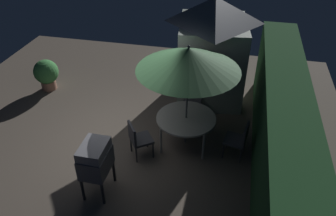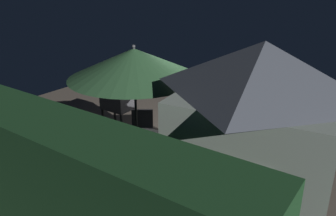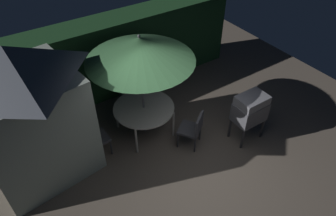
{
  "view_description": "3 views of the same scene",
  "coord_description": "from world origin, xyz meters",
  "px_view_note": "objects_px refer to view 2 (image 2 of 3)",
  "views": [
    {
      "loc": [
        5.97,
        2.43,
        5.35
      ],
      "look_at": [
        -0.42,
        1.0,
        0.82
      ],
      "focal_mm": 36.01,
      "sensor_mm": 36.0,
      "label": 1
    },
    {
      "loc": [
        -3.93,
        5.69,
        3.59
      ],
      "look_at": [
        -0.34,
        0.64,
        1.2
      ],
      "focal_mm": 36.73,
      "sensor_mm": 36.0,
      "label": 2
    },
    {
      "loc": [
        -2.72,
        -3.28,
        5.29
      ],
      "look_at": [
        0.05,
        0.92,
        0.98
      ],
      "focal_mm": 33.14,
      "sensor_mm": 36.0,
      "label": 3
    }
  ],
  "objects_px": {
    "bbq_grill": "(117,97)",
    "chair_toward_hedge": "(77,182)",
    "chair_far_side": "(142,128)",
    "garden_shed": "(255,149)",
    "patio_umbrella": "(134,63)",
    "patio_table": "(137,146)",
    "chair_near_shed": "(198,176)",
    "potted_plant_by_shed": "(297,103)"
  },
  "relations": [
    {
      "from": "bbq_grill",
      "to": "chair_toward_hedge",
      "type": "bearing_deg",
      "value": 121.38
    },
    {
      "from": "garden_shed",
      "to": "chair_near_shed",
      "type": "distance_m",
      "value": 1.42
    },
    {
      "from": "chair_near_shed",
      "to": "chair_far_side",
      "type": "distance_m",
      "value": 2.18
    },
    {
      "from": "garden_shed",
      "to": "chair_near_shed",
      "type": "bearing_deg",
      "value": -17.4
    },
    {
      "from": "chair_toward_hedge",
      "to": "potted_plant_by_shed",
      "type": "height_order",
      "value": "potted_plant_by_shed"
    },
    {
      "from": "patio_table",
      "to": "patio_umbrella",
      "type": "xyz_separation_m",
      "value": [
        0.0,
        0.0,
        1.54
      ]
    },
    {
      "from": "bbq_grill",
      "to": "patio_table",
      "type": "bearing_deg",
      "value": 142.04
    },
    {
      "from": "bbq_grill",
      "to": "chair_near_shed",
      "type": "height_order",
      "value": "bbq_grill"
    },
    {
      "from": "garden_shed",
      "to": "chair_far_side",
      "type": "distance_m",
      "value": 3.37
    },
    {
      "from": "patio_umbrella",
      "to": "chair_near_shed",
      "type": "height_order",
      "value": "patio_umbrella"
    },
    {
      "from": "patio_table",
      "to": "chair_near_shed",
      "type": "height_order",
      "value": "chair_near_shed"
    },
    {
      "from": "bbq_grill",
      "to": "chair_toward_hedge",
      "type": "height_order",
      "value": "bbq_grill"
    },
    {
      "from": "patio_table",
      "to": "bbq_grill",
      "type": "relative_size",
      "value": 1.16
    },
    {
      "from": "chair_near_shed",
      "to": "chair_far_side",
      "type": "relative_size",
      "value": 1.0
    },
    {
      "from": "garden_shed",
      "to": "patio_table",
      "type": "xyz_separation_m",
      "value": [
        2.29,
        -0.29,
        -0.77
      ]
    },
    {
      "from": "patio_table",
      "to": "chair_toward_hedge",
      "type": "height_order",
      "value": "chair_toward_hedge"
    },
    {
      "from": "bbq_grill",
      "to": "chair_far_side",
      "type": "height_order",
      "value": "bbq_grill"
    },
    {
      "from": "garden_shed",
      "to": "bbq_grill",
      "type": "relative_size",
      "value": 2.4
    },
    {
      "from": "chair_toward_hedge",
      "to": "patio_table",
      "type": "bearing_deg",
      "value": -99.84
    },
    {
      "from": "chair_far_side",
      "to": "chair_toward_hedge",
      "type": "height_order",
      "value": "same"
    },
    {
      "from": "chair_far_side",
      "to": "patio_table",
      "type": "bearing_deg",
      "value": 125.29
    },
    {
      "from": "garden_shed",
      "to": "patio_umbrella",
      "type": "relative_size",
      "value": 1.13
    },
    {
      "from": "garden_shed",
      "to": "chair_far_side",
      "type": "relative_size",
      "value": 3.2
    },
    {
      "from": "patio_table",
      "to": "chair_toward_hedge",
      "type": "relative_size",
      "value": 1.54
    },
    {
      "from": "chair_near_shed",
      "to": "patio_table",
      "type": "bearing_deg",
      "value": 1.41
    },
    {
      "from": "patio_umbrella",
      "to": "potted_plant_by_shed",
      "type": "height_order",
      "value": "patio_umbrella"
    },
    {
      "from": "garden_shed",
      "to": "chair_toward_hedge",
      "type": "bearing_deg",
      "value": 20.99
    },
    {
      "from": "patio_table",
      "to": "chair_far_side",
      "type": "height_order",
      "value": "chair_far_side"
    },
    {
      "from": "bbq_grill",
      "to": "chair_far_side",
      "type": "distance_m",
      "value": 1.31
    },
    {
      "from": "patio_table",
      "to": "chair_far_side",
      "type": "xyz_separation_m",
      "value": [
        0.69,
        -0.97,
        -0.17
      ]
    },
    {
      "from": "garden_shed",
      "to": "patio_umbrella",
      "type": "xyz_separation_m",
      "value": [
        2.29,
        -0.29,
        0.77
      ]
    },
    {
      "from": "bbq_grill",
      "to": "chair_near_shed",
      "type": "relative_size",
      "value": 1.33
    },
    {
      "from": "bbq_grill",
      "to": "chair_near_shed",
      "type": "distance_m",
      "value": 3.46
    },
    {
      "from": "potted_plant_by_shed",
      "to": "chair_far_side",
      "type": "bearing_deg",
      "value": 57.17
    },
    {
      "from": "patio_umbrella",
      "to": "bbq_grill",
      "type": "height_order",
      "value": "patio_umbrella"
    },
    {
      "from": "bbq_grill",
      "to": "chair_far_side",
      "type": "relative_size",
      "value": 1.33
    },
    {
      "from": "patio_table",
      "to": "patio_umbrella",
      "type": "height_order",
      "value": "patio_umbrella"
    },
    {
      "from": "bbq_grill",
      "to": "chair_toward_hedge",
      "type": "relative_size",
      "value": 1.33
    },
    {
      "from": "chair_toward_hedge",
      "to": "chair_far_side",
      "type": "bearing_deg",
      "value": -77.99
    },
    {
      "from": "chair_far_side",
      "to": "garden_shed",
      "type": "bearing_deg",
      "value": 157.09
    },
    {
      "from": "chair_far_side",
      "to": "potted_plant_by_shed",
      "type": "bearing_deg",
      "value": -122.83
    },
    {
      "from": "chair_far_side",
      "to": "potted_plant_by_shed",
      "type": "xyz_separation_m",
      "value": [
        -2.27,
        -3.51,
        0.01
      ]
    }
  ]
}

